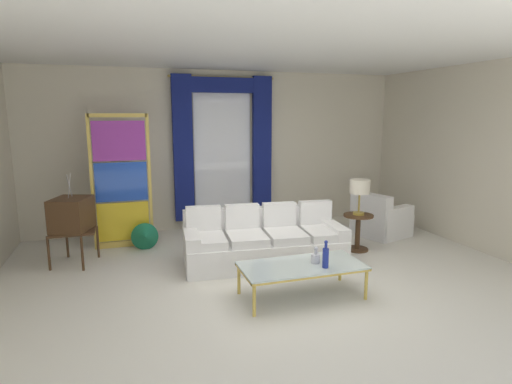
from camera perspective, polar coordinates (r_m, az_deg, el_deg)
The scene contains 15 objects.
ground_plane at distance 5.71m, azimuth 2.56°, elevation -12.04°, with size 16.00×16.00×0.00m, color silver.
wall_rear at distance 8.24m, azimuth -4.82°, elevation 5.69°, with size 8.00×0.12×3.00m, color beige.
wall_right at distance 7.84m, azimuth 26.99°, elevation 4.34°, with size 0.12×7.00×3.00m, color beige.
ceiling_slab at distance 6.08m, azimuth 0.04°, elevation 18.38°, with size 8.00×7.60×0.04m, color white.
curtained_window at distance 8.06m, azimuth -4.46°, elevation 7.31°, with size 2.00×0.17×2.70m.
couch_white_long at distance 6.32m, azimuth 1.00°, elevation -6.83°, with size 2.41×1.13×0.86m.
coffee_table at distance 5.16m, azimuth 6.23°, elevation -10.08°, with size 1.48×0.70×0.41m.
bottle_blue_decanter at distance 5.19m, azimuth 8.10°, elevation -8.80°, with size 0.11×0.11×0.21m.
bottle_crystal_tall at distance 5.04m, azimuth 9.43°, elevation -8.65°, with size 0.07×0.07×0.33m.
vintage_tv at distance 6.69m, azimuth -23.74°, elevation -2.99°, with size 0.67×0.72×1.35m.
armchair_white at distance 7.99m, azimuth 16.40°, elevation -3.68°, with size 1.01×1.00×0.80m.
stained_glass_divider at distance 7.20m, azimuth -17.78°, elevation 0.98°, with size 0.95×0.05×2.20m.
peacock_figurine at distance 7.09m, azimuth -14.81°, elevation -5.96°, with size 0.44×0.60×0.50m.
round_side_table at distance 7.03m, azimuth 13.66°, elevation -4.90°, with size 0.48×0.48×0.59m.
table_lamp_brass at distance 6.89m, azimuth 13.90°, elevation 0.51°, with size 0.32×0.32×0.57m.
Camera 1 is at (-1.85, -4.93, 2.19)m, focal length 29.48 mm.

